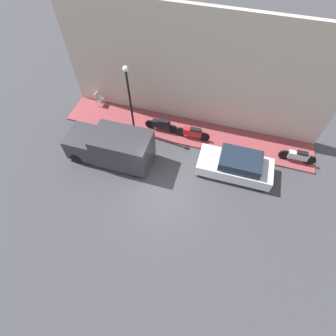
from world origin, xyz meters
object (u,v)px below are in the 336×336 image
at_px(motorcycle_red, 193,133).
at_px(streetlamp, 129,94).
at_px(delivery_van, 111,147).
at_px(scooter_silver, 298,156).
at_px(parked_car, 236,165).
at_px(motorcycle_black, 161,125).
at_px(cafe_chair, 98,98).

relative_size(motorcycle_red, streetlamp, 0.47).
bearing_deg(delivery_van, scooter_silver, -75.26).
xyz_separation_m(parked_car, scooter_silver, (1.71, -3.29, -0.08)).
xyz_separation_m(motorcycle_red, streetlamp, (-0.42, 3.65, 2.38)).
distance_m(scooter_silver, streetlamp, 10.09).
xyz_separation_m(delivery_van, motorcycle_black, (2.86, -2.06, -0.47)).
xyz_separation_m(delivery_van, cafe_chair, (3.97, 2.72, -0.39)).
bearing_deg(scooter_silver, motorcycle_red, 89.34).
bearing_deg(delivery_van, motorcycle_black, -35.77).
distance_m(motorcycle_red, motorcycle_black, 2.02).
distance_m(motorcycle_black, streetlamp, 2.93).
distance_m(delivery_van, motorcycle_red, 4.95).
height_order(parked_car, motorcycle_black, parked_car).
height_order(motorcycle_red, motorcycle_black, motorcycle_black).
relative_size(motorcycle_red, cafe_chair, 2.19).
height_order(scooter_silver, motorcycle_red, motorcycle_red).
bearing_deg(scooter_silver, delivery_van, 104.74).
bearing_deg(streetlamp, motorcycle_black, -72.38).
distance_m(parked_car, motorcycle_red, 3.36).
bearing_deg(cafe_chair, delivery_van, -145.57).
bearing_deg(parked_car, delivery_van, 98.06).
xyz_separation_m(scooter_silver, cafe_chair, (1.28, 12.94, 0.09)).
relative_size(parked_car, motorcycle_black, 1.92).
bearing_deg(parked_car, motorcycle_red, 58.05).
height_order(motorcycle_black, streetlamp, streetlamp).
xyz_separation_m(delivery_van, streetlamp, (2.34, -0.42, 1.91)).
bearing_deg(parked_car, scooter_silver, -62.57).
bearing_deg(motorcycle_black, scooter_silver, -91.20).
xyz_separation_m(delivery_van, scooter_silver, (2.69, -10.22, -0.48)).
relative_size(delivery_van, streetlamp, 1.05).
bearing_deg(motorcycle_red, parked_car, -121.95).
bearing_deg(streetlamp, cafe_chair, 62.62).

